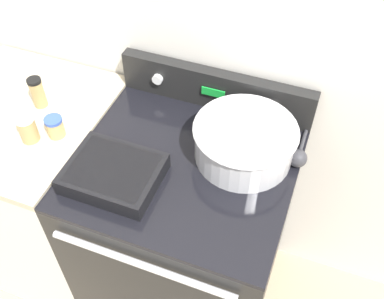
{
  "coord_description": "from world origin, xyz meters",
  "views": [
    {
      "loc": [
        0.38,
        -0.59,
        2.09
      ],
      "look_at": [
        0.02,
        0.36,
        0.99
      ],
      "focal_mm": 42.0,
      "sensor_mm": 36.0,
      "label": 1
    }
  ],
  "objects": [
    {
      "name": "kitchen_wall",
      "position": [
        0.0,
        0.73,
        1.25
      ],
      "size": [
        8.0,
        0.05,
        2.5
      ],
      "color": "silver",
      "rests_on": "ground_plane"
    },
    {
      "name": "stove_range",
      "position": [
        0.0,
        0.35,
        0.46
      ],
      "size": [
        0.75,
        0.72,
        0.93
      ],
      "color": "black",
      "rests_on": "ground_plane"
    },
    {
      "name": "control_panel",
      "position": [
        0.0,
        0.67,
        1.01
      ],
      "size": [
        0.75,
        0.07,
        0.16
      ],
      "color": "black",
      "rests_on": "stove_range"
    },
    {
      "name": "side_counter",
      "position": [
        -0.69,
        0.35,
        0.47
      ],
      "size": [
        0.63,
        0.69,
        0.94
      ],
      "color": "silver",
      "rests_on": "ground_plane"
    },
    {
      "name": "mixing_bowl",
      "position": [
        0.18,
        0.45,
        1.0
      ],
      "size": [
        0.35,
        0.35,
        0.13
      ],
      "color": "silver",
      "rests_on": "stove_range"
    },
    {
      "name": "casserole_dish",
      "position": [
        -0.19,
        0.2,
        0.96
      ],
      "size": [
        0.3,
        0.24,
        0.06
      ],
      "color": "black",
      "rests_on": "stove_range"
    },
    {
      "name": "ladle",
      "position": [
        0.36,
        0.5,
        0.96
      ],
      "size": [
        0.06,
        0.3,
        0.06
      ],
      "color": "#333338",
      "rests_on": "stove_range"
    },
    {
      "name": "spice_jar_blue_cap",
      "position": [
        -0.48,
        0.3,
        0.98
      ],
      "size": [
        0.06,
        0.06,
        0.08
      ],
      "color": "tan",
      "rests_on": "side_counter"
    },
    {
      "name": "spice_jar_white_cap",
      "position": [
        -0.55,
        0.25,
        0.99
      ],
      "size": [
        0.07,
        0.07,
        0.1
      ],
      "color": "tan",
      "rests_on": "side_counter"
    },
    {
      "name": "spice_jar_black_cap",
      "position": [
        -0.62,
        0.42,
        1.0
      ],
      "size": [
        0.05,
        0.05,
        0.12
      ],
      "color": "tan",
      "rests_on": "side_counter"
    }
  ]
}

